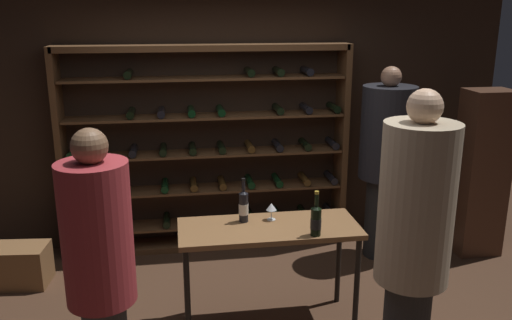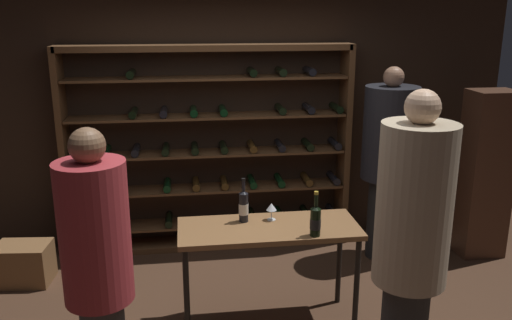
# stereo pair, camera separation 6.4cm
# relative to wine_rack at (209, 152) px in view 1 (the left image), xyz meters

# --- Properties ---
(back_wall) EXTENTS (5.96, 0.10, 2.85)m
(back_wall) POSITION_rel_wine_rack_xyz_m (0.18, 0.21, 0.39)
(back_wall) COLOR #332319
(back_wall) RESTS_ON ground
(wine_rack) EXTENTS (2.90, 0.32, 2.11)m
(wine_rack) POSITION_rel_wine_rack_xyz_m (0.00, 0.00, 0.00)
(wine_rack) COLOR brown
(wine_rack) RESTS_ON ground
(tasting_table) EXTENTS (1.38, 0.56, 0.84)m
(tasting_table) POSITION_rel_wine_rack_xyz_m (0.35, -1.55, -0.29)
(tasting_table) COLOR brown
(tasting_table) RESTS_ON ground
(person_guest_khaki) EXTENTS (0.52, 0.53, 1.92)m
(person_guest_khaki) POSITION_rel_wine_rack_xyz_m (1.69, -0.49, 0.03)
(person_guest_khaki) COLOR black
(person_guest_khaki) RESTS_ON ground
(person_bystander_red_print) EXTENTS (0.43, 0.43, 2.02)m
(person_bystander_red_print) POSITION_rel_wine_rack_xyz_m (1.02, -2.57, 0.09)
(person_bystander_red_print) COLOR #272727
(person_bystander_red_print) RESTS_ON ground
(person_bystander_dark_jacket) EXTENTS (0.40, 0.40, 1.82)m
(person_bystander_dark_jacket) POSITION_rel_wine_rack_xyz_m (-0.80, -2.36, -0.03)
(person_bystander_dark_jacket) COLOR #323232
(person_bystander_dark_jacket) RESTS_ON ground
(wine_crate) EXTENTS (0.51, 0.39, 0.37)m
(wine_crate) POSITION_rel_wine_rack_xyz_m (-1.78, -0.58, -0.85)
(wine_crate) COLOR brown
(wine_crate) RESTS_ON ground
(display_cabinet) EXTENTS (0.44, 0.36, 1.69)m
(display_cabinet) POSITION_rel_wine_rack_xyz_m (2.69, -0.56, -0.19)
(display_cabinet) COLOR #4C2D1E
(display_cabinet) RESTS_ON ground
(wine_bottle_amber_reserve) EXTENTS (0.08, 0.08, 0.34)m
(wine_bottle_amber_reserve) POSITION_rel_wine_rack_xyz_m (0.65, -1.76, -0.08)
(wine_bottle_amber_reserve) COLOR black
(wine_bottle_amber_reserve) RESTS_ON tasting_table
(wine_bottle_gold_foil) EXTENTS (0.08, 0.08, 0.35)m
(wine_bottle_gold_foil) POSITION_rel_wine_rack_xyz_m (0.17, -1.42, -0.07)
(wine_bottle_gold_foil) COLOR black
(wine_bottle_gold_foil) RESTS_ON tasting_table
(wine_glass_stemmed_left) EXTENTS (0.08, 0.08, 0.14)m
(wine_glass_stemmed_left) POSITION_rel_wine_rack_xyz_m (0.39, -1.42, -0.09)
(wine_glass_stemmed_left) COLOR silver
(wine_glass_stemmed_left) RESTS_ON tasting_table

